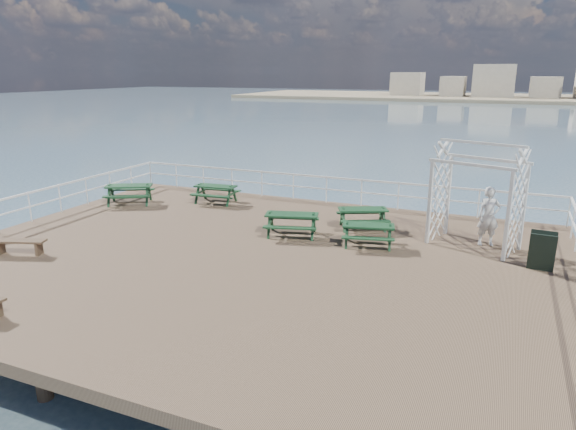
% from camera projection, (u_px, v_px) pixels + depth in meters
% --- Properties ---
extents(ground, '(18.00, 14.00, 0.30)m').
position_uv_depth(ground, '(251.00, 260.00, 15.18)').
color(ground, brown).
rests_on(ground, ground).
extents(sea_backdrop, '(300.00, 300.00, 9.20)m').
position_uv_depth(sea_backdrop, '(538.00, 94.00, 129.24)').
color(sea_backdrop, '#466077').
rests_on(sea_backdrop, ground).
extents(railing, '(17.77, 13.76, 1.10)m').
position_uv_depth(railing, '(283.00, 206.00, 17.20)').
color(railing, silver).
rests_on(railing, ground).
extents(picnic_table_a, '(2.28, 2.13, 0.88)m').
position_uv_depth(picnic_table_a, '(129.00, 190.00, 20.83)').
color(picnic_table_a, '#12341C').
rests_on(picnic_table_a, ground).
extents(picnic_table_b, '(1.80, 1.51, 0.82)m').
position_uv_depth(picnic_table_b, '(216.00, 190.00, 20.99)').
color(picnic_table_b, '#12341C').
rests_on(picnic_table_b, ground).
extents(picnic_table_c, '(2.06, 1.91, 0.80)m').
position_uv_depth(picnic_table_c, '(363.00, 214.00, 17.55)').
color(picnic_table_c, '#12341C').
rests_on(picnic_table_c, ground).
extents(picnic_table_d, '(2.02, 1.79, 0.83)m').
position_uv_depth(picnic_table_d, '(292.00, 220.00, 16.81)').
color(picnic_table_d, '#12341C').
rests_on(picnic_table_d, ground).
extents(picnic_table_e, '(1.83, 1.60, 0.77)m').
position_uv_depth(picnic_table_e, '(368.00, 230.00, 15.84)').
color(picnic_table_e, '#12341C').
rests_on(picnic_table_e, ground).
extents(flat_bench_near, '(1.59, 0.87, 0.45)m').
position_uv_depth(flat_bench_near, '(19.00, 244.00, 15.09)').
color(flat_bench_near, brown).
rests_on(flat_bench_near, ground).
extents(trellis_arbor, '(2.90, 2.15, 3.23)m').
position_uv_depth(trellis_arbor, '(476.00, 201.00, 15.51)').
color(trellis_arbor, silver).
rests_on(trellis_arbor, ground).
extents(sandwich_board, '(0.70, 0.54, 1.09)m').
position_uv_depth(sandwich_board, '(542.00, 252.00, 13.83)').
color(sandwich_board, black).
rests_on(sandwich_board, ground).
extents(person, '(0.78, 0.65, 1.84)m').
position_uv_depth(person, '(489.00, 216.00, 15.76)').
color(person, silver).
rests_on(person, ground).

